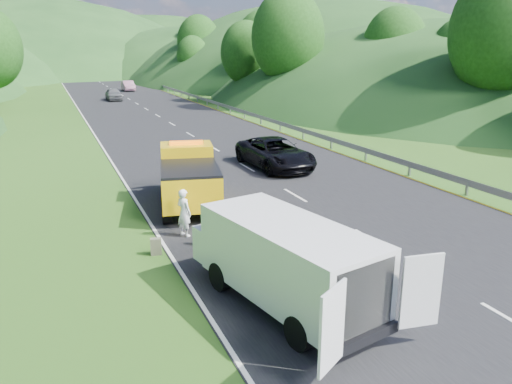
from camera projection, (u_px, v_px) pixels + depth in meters
name	position (u px, v px, depth m)	size (l,w,h in m)	color
ground	(272.00, 233.00, 18.26)	(320.00, 320.00, 0.00)	#38661E
road_surface	(146.00, 109.00, 54.80)	(14.00, 200.00, 0.02)	black
guardrail	(182.00, 97.00, 68.58)	(0.06, 140.00, 1.52)	gray
tree_line_right	(248.00, 90.00, 79.93)	(14.00, 140.00, 14.00)	#245A1A
hills_backdrop	(95.00, 71.00, 139.99)	(201.00, 288.60, 44.00)	#2D5B23
tow_truck	(189.00, 177.00, 21.14)	(3.44, 6.41, 2.61)	black
white_van	(284.00, 259.00, 12.86)	(4.10, 6.98, 2.33)	black
woman	(185.00, 236.00, 18.02)	(0.63, 0.46, 1.74)	white
child	(211.00, 246.00, 17.10)	(0.50, 0.39, 1.02)	#CFD270
worker	(354.00, 323.00, 12.32)	(1.17, 0.67, 1.82)	black
suitcase	(156.00, 247.00, 16.33)	(0.35, 0.20, 0.57)	#5B5B44
spare_tire	(350.00, 329.00, 12.08)	(0.68, 0.68, 0.20)	black
passing_suv	(275.00, 168.00, 28.22)	(2.73, 5.92, 1.65)	black
dist_car_a	(114.00, 101.00, 63.70)	(1.81, 4.50, 1.53)	#4E4F53
dist_car_b	(129.00, 91.00, 77.55)	(1.64, 4.69, 1.55)	#83576C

